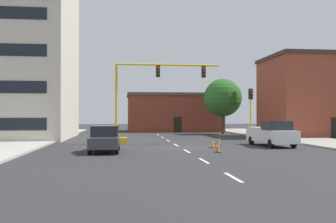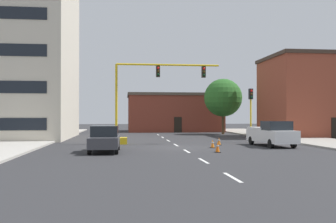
{
  "view_description": "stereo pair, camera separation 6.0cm",
  "coord_description": "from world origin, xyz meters",
  "px_view_note": "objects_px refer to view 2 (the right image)",
  "views": [
    {
      "loc": [
        -4.25,
        -28.62,
        2.42
      ],
      "look_at": [
        -0.51,
        3.71,
        2.75
      ],
      "focal_mm": 41.14,
      "sensor_mm": 36.0,
      "label": 1
    },
    {
      "loc": [
        -4.19,
        -28.63,
        2.42
      ],
      "look_at": [
        -0.51,
        3.71,
        2.75
      ],
      "focal_mm": 41.14,
      "sensor_mm": 36.0,
      "label": 2
    }
  ],
  "objects_px": {
    "sedan_dark_gray_near_left": "(105,139)",
    "traffic_cone_roadside_c": "(213,144)",
    "traffic_light_pole_right": "(251,103)",
    "tree_right_far": "(223,98)",
    "traffic_cone_roadside_a": "(218,147)",
    "pickup_truck_white": "(272,134)",
    "traffic_signal_gantry": "(132,117)",
    "traffic_cone_roadside_b": "(219,141)"
  },
  "relations": [
    {
      "from": "sedan_dark_gray_near_left",
      "to": "traffic_cone_roadside_c",
      "type": "bearing_deg",
      "value": 16.94
    },
    {
      "from": "traffic_light_pole_right",
      "to": "tree_right_far",
      "type": "relative_size",
      "value": 0.67
    },
    {
      "from": "traffic_cone_roadside_a",
      "to": "pickup_truck_white",
      "type": "bearing_deg",
      "value": 39.43
    },
    {
      "from": "traffic_signal_gantry",
      "to": "traffic_cone_roadside_c",
      "type": "xyz_separation_m",
      "value": [
        5.91,
        -4.67,
        -1.97
      ]
    },
    {
      "from": "pickup_truck_white",
      "to": "traffic_cone_roadside_a",
      "type": "relative_size",
      "value": 7.97
    },
    {
      "from": "sedan_dark_gray_near_left",
      "to": "traffic_cone_roadside_c",
      "type": "relative_size",
      "value": 7.2
    },
    {
      "from": "traffic_signal_gantry",
      "to": "traffic_cone_roadside_b",
      "type": "xyz_separation_m",
      "value": [
        7.05,
        -2.09,
        -1.98
      ]
    },
    {
      "from": "tree_right_far",
      "to": "traffic_cone_roadside_b",
      "type": "relative_size",
      "value": 11.36
    },
    {
      "from": "sedan_dark_gray_near_left",
      "to": "traffic_cone_roadside_c",
      "type": "distance_m",
      "value": 8.17
    },
    {
      "from": "tree_right_far",
      "to": "traffic_cone_roadside_c",
      "type": "relative_size",
      "value": 11.35
    },
    {
      "from": "pickup_truck_white",
      "to": "traffic_cone_roadside_c",
      "type": "height_order",
      "value": "pickup_truck_white"
    },
    {
      "from": "tree_right_far",
      "to": "pickup_truck_white",
      "type": "xyz_separation_m",
      "value": [
        -1.14,
        -19.27,
        -3.71
      ]
    },
    {
      "from": "traffic_signal_gantry",
      "to": "sedan_dark_gray_near_left",
      "type": "xyz_separation_m",
      "value": [
        -1.88,
        -7.05,
        -1.4
      ]
    },
    {
      "from": "traffic_cone_roadside_c",
      "to": "tree_right_far",
      "type": "bearing_deg",
      "value": 73.26
    },
    {
      "from": "traffic_signal_gantry",
      "to": "traffic_light_pole_right",
      "type": "bearing_deg",
      "value": 2.37
    },
    {
      "from": "tree_right_far",
      "to": "traffic_cone_roadside_a",
      "type": "distance_m",
      "value": 25.01
    },
    {
      "from": "tree_right_far",
      "to": "traffic_cone_roadside_a",
      "type": "height_order",
      "value": "tree_right_far"
    },
    {
      "from": "traffic_cone_roadside_b",
      "to": "traffic_light_pole_right",
      "type": "bearing_deg",
      "value": 35.6
    },
    {
      "from": "pickup_truck_white",
      "to": "sedan_dark_gray_near_left",
      "type": "bearing_deg",
      "value": -165.09
    },
    {
      "from": "traffic_light_pole_right",
      "to": "sedan_dark_gray_near_left",
      "type": "height_order",
      "value": "traffic_light_pole_right"
    },
    {
      "from": "traffic_light_pole_right",
      "to": "traffic_cone_roadside_c",
      "type": "bearing_deg",
      "value": -132.4
    },
    {
      "from": "traffic_cone_roadside_b",
      "to": "traffic_cone_roadside_c",
      "type": "bearing_deg",
      "value": -113.74
    },
    {
      "from": "traffic_light_pole_right",
      "to": "traffic_cone_roadside_a",
      "type": "bearing_deg",
      "value": -120.98
    },
    {
      "from": "traffic_signal_gantry",
      "to": "traffic_cone_roadside_a",
      "type": "height_order",
      "value": "traffic_signal_gantry"
    },
    {
      "from": "traffic_cone_roadside_b",
      "to": "tree_right_far",
      "type": "bearing_deg",
      "value": 74.33
    },
    {
      "from": "traffic_light_pole_right",
      "to": "traffic_signal_gantry",
      "type": "bearing_deg",
      "value": -177.63
    },
    {
      "from": "traffic_light_pole_right",
      "to": "sedan_dark_gray_near_left",
      "type": "bearing_deg",
      "value": -149.01
    },
    {
      "from": "traffic_cone_roadside_a",
      "to": "traffic_cone_roadside_c",
      "type": "relative_size",
      "value": 1.1
    },
    {
      "from": "sedan_dark_gray_near_left",
      "to": "traffic_cone_roadside_a",
      "type": "relative_size",
      "value": 6.54
    },
    {
      "from": "traffic_signal_gantry",
      "to": "traffic_cone_roadside_b",
      "type": "relative_size",
      "value": 15.46
    },
    {
      "from": "traffic_signal_gantry",
      "to": "tree_right_far",
      "type": "distance_m",
      "value": 19.85
    },
    {
      "from": "traffic_cone_roadside_b",
      "to": "traffic_cone_roadside_a",
      "type": "bearing_deg",
      "value": -104.93
    },
    {
      "from": "sedan_dark_gray_near_left",
      "to": "traffic_cone_roadside_a",
      "type": "distance_m",
      "value": 7.42
    },
    {
      "from": "pickup_truck_white",
      "to": "traffic_cone_roadside_a",
      "type": "xyz_separation_m",
      "value": [
        -5.43,
        -4.47,
        -0.64
      ]
    },
    {
      "from": "tree_right_far",
      "to": "sedan_dark_gray_near_left",
      "type": "relative_size",
      "value": 1.58
    },
    {
      "from": "traffic_light_pole_right",
      "to": "pickup_truck_white",
      "type": "distance_m",
      "value": 4.83
    },
    {
      "from": "traffic_light_pole_right",
      "to": "traffic_cone_roadside_b",
      "type": "xyz_separation_m",
      "value": [
        -3.53,
        -2.53,
        -3.22
      ]
    },
    {
      "from": "tree_right_far",
      "to": "traffic_cone_roadside_c",
      "type": "xyz_separation_m",
      "value": [
        -6.1,
        -20.29,
        -4.38
      ]
    },
    {
      "from": "traffic_cone_roadside_c",
      "to": "pickup_truck_white",
      "type": "bearing_deg",
      "value": 11.64
    },
    {
      "from": "traffic_light_pole_right",
      "to": "traffic_cone_roadside_a",
      "type": "distance_m",
      "value": 10.48
    },
    {
      "from": "sedan_dark_gray_near_left",
      "to": "traffic_cone_roadside_a",
      "type": "xyz_separation_m",
      "value": [
        7.33,
        -1.07,
        -0.55
      ]
    },
    {
      "from": "traffic_signal_gantry",
      "to": "traffic_cone_roadside_b",
      "type": "distance_m",
      "value": 7.61
    }
  ]
}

